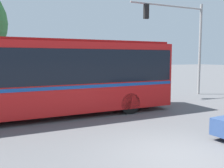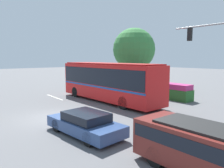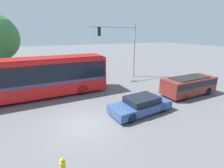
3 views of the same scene
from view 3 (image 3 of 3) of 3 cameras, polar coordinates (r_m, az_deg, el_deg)
The scene contains 7 objects.
ground_plane at distance 10.41m, azimuth -9.67°, elevation -13.95°, with size 140.00×140.00×0.00m, color #5B5B5E.
city_bus at distance 15.19m, azimuth -23.64°, elevation 2.85°, with size 11.16×2.77×3.41m.
sedan_foreground at distance 11.66m, azimuth 9.99°, elevation -7.21°, with size 4.56×2.21×1.17m.
suv_left_lane at distance 16.12m, azimuth 25.29°, elevation -0.14°, with size 5.09×2.03×1.66m.
traffic_light_pole at distance 19.81m, azimuth 4.21°, elevation 14.16°, with size 5.79×0.24×6.37m.
flowering_hedge at distance 20.64m, azimuth -19.70°, elevation 3.37°, with size 6.79×1.32×1.48m.
fire_hydrant at distance 7.31m, azimuth -16.83°, elevation -26.27°, with size 0.22×0.22×0.86m.
Camera 3 is at (-2.21, -8.64, 5.38)m, focal length 26.09 mm.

